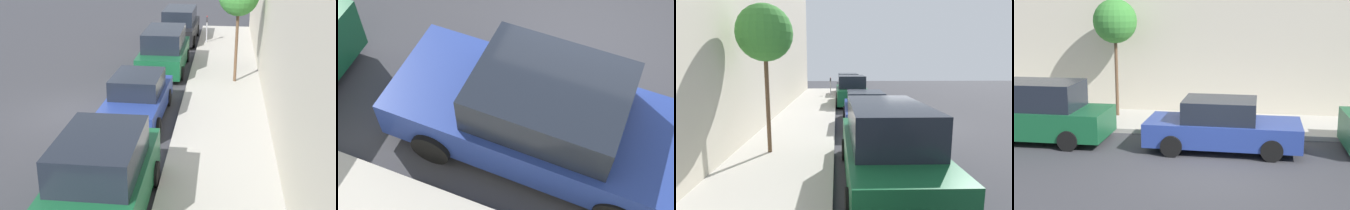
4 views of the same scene
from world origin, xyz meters
TOP-DOWN VIEW (x-y plane):
  - ground_plane at (0.00, 0.00)m, footprint 60.00×60.00m
  - sidewalk at (5.00, 0.00)m, footprint 3.01×32.00m
  - parked_sedan_third at (2.13, -0.08)m, footprint 1.92×4.53m
  - parked_minivan_fourth at (2.26, 5.91)m, footprint 2.02×4.91m
  - street_tree at (5.44, 4.09)m, footprint 1.60×1.60m

SIDE VIEW (x-z plane):
  - ground_plane at x=0.00m, z-range 0.00..0.00m
  - sidewalk at x=5.00m, z-range 0.00..0.15m
  - parked_sedan_third at x=2.13m, z-range -0.04..1.50m
  - parked_minivan_fourth at x=2.26m, z-range -0.03..1.87m
  - street_tree at x=5.44m, z-range 1.48..5.79m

